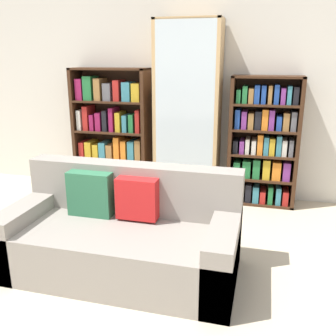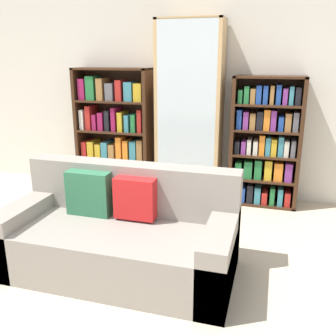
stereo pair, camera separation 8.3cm
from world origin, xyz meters
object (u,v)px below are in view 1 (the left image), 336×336
couch (123,236)px  wine_bottle (203,207)px  display_cabinet (188,113)px  bookshelf_left (112,134)px  bookshelf_right (263,143)px

couch → wine_bottle: couch is taller
couch → display_cabinet: bearing=85.0°
display_cabinet → wine_bottle: bearing=-65.9°
display_cabinet → couch: bearing=-95.0°
bookshelf_left → wine_bottle: (1.26, -0.71, -0.55)m
display_cabinet → bookshelf_right: size_ratio=1.41×
bookshelf_right → wine_bottle: bookshelf_right is taller
bookshelf_left → wine_bottle: bearing=-29.6°
couch → bookshelf_right: bookshelf_right is taller
display_cabinet → wine_bottle: size_ratio=5.08×
bookshelf_left → bookshelf_right: bearing=-0.0°
display_cabinet → wine_bottle: display_cabinet is taller
couch → bookshelf_right: bearing=59.6°
wine_bottle → display_cabinet: bearing=114.1°
bookshelf_left → bookshelf_right: size_ratio=1.05×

